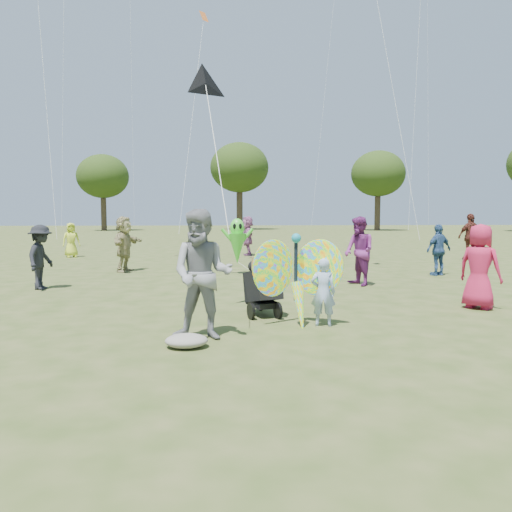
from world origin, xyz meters
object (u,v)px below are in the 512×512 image
(crowd_h, at_px, (471,237))
(crowd_g, at_px, (71,240))
(crowd_j, at_px, (248,236))
(crowd_e, at_px, (359,251))
(crowd_c, at_px, (439,250))
(butterfly_kite, at_px, (297,280))
(crowd_a, at_px, (480,266))
(crowd_b, at_px, (41,257))
(jogging_stroller, at_px, (262,282))
(crowd_d, at_px, (124,244))
(child_girl, at_px, (323,292))
(alien_kite, at_px, (237,243))
(adult_man, at_px, (202,274))

(crowd_h, bearing_deg, crowd_g, -16.78)
(crowd_j, bearing_deg, crowd_e, 12.29)
(crowd_g, bearing_deg, crowd_e, -69.83)
(crowd_c, relative_size, butterfly_kite, 0.90)
(butterfly_kite, bearing_deg, crowd_a, 17.93)
(crowd_b, xyz_separation_m, crowd_g, (-1.98, 9.60, -0.05))
(butterfly_kite, bearing_deg, crowd_h, 51.86)
(crowd_a, xyz_separation_m, crowd_j, (-3.74, 13.31, 0.06))
(jogging_stroller, bearing_deg, crowd_e, 33.88)
(crowd_a, xyz_separation_m, crowd_d, (-8.15, 7.09, 0.07))
(child_girl, bearing_deg, crowd_g, -47.69)
(crowd_j, relative_size, jogging_stroller, 1.59)
(child_girl, relative_size, butterfly_kite, 0.65)
(alien_kite, bearing_deg, crowd_e, -41.95)
(crowd_e, xyz_separation_m, crowd_j, (-2.29, 9.98, -0.01))
(crowd_b, height_order, crowd_e, crowd_e)
(crowd_h, bearing_deg, crowd_b, 17.39)
(crowd_c, height_order, crowd_e, crowd_e)
(crowd_g, bearing_deg, crowd_a, -74.50)
(child_girl, xyz_separation_m, crowd_g, (-8.08, 14.20, 0.18))
(jogging_stroller, bearing_deg, crowd_c, 25.54)
(crowd_h, distance_m, crowd_j, 9.48)
(child_girl, bearing_deg, crowd_e, -100.19)
(crowd_d, relative_size, crowd_h, 0.95)
(crowd_b, relative_size, alien_kite, 0.92)
(crowd_a, distance_m, crowd_h, 11.60)
(alien_kite, bearing_deg, child_girl, -81.40)
(crowd_b, relative_size, crowd_d, 0.89)
(crowd_e, relative_size, crowd_j, 1.01)
(crowd_d, height_order, crowd_e, same)
(crowd_a, bearing_deg, adult_man, 71.34)
(crowd_d, bearing_deg, crowd_h, -60.08)
(child_girl, bearing_deg, jogging_stroller, -35.17)
(crowd_c, xyz_separation_m, crowd_d, (-9.73, 1.82, 0.12))
(child_girl, distance_m, crowd_b, 7.65)
(crowd_a, relative_size, alien_kite, 0.96)
(adult_man, xyz_separation_m, alien_kite, (0.86, 8.09, 0.00))
(crowd_c, bearing_deg, crowd_e, 11.14)
(crowd_g, distance_m, crowd_h, 16.94)
(adult_man, xyz_separation_m, crowd_a, (5.37, 2.01, -0.13))
(crowd_e, height_order, jogging_stroller, crowd_e)
(jogging_stroller, bearing_deg, crowd_b, 127.63)
(crowd_a, relative_size, crowd_e, 0.92)
(crowd_c, distance_m, alien_kite, 6.16)
(crowd_e, bearing_deg, crowd_g, -149.74)
(crowd_e, xyz_separation_m, jogging_stroller, (-2.87, -3.61, -0.29))
(crowd_e, distance_m, butterfly_kite, 5.15)
(crowd_j, distance_m, butterfly_kite, 14.55)
(crowd_b, bearing_deg, adult_man, -136.05)
(crowd_j, bearing_deg, butterfly_kite, -0.97)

